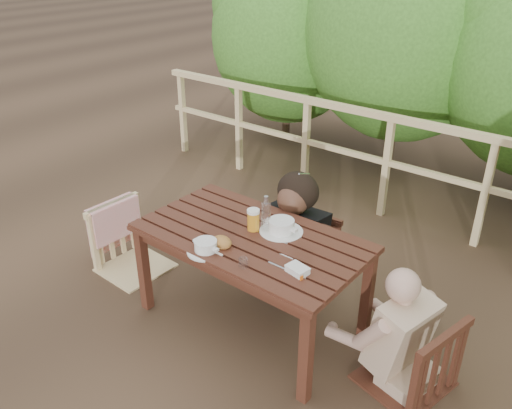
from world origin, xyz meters
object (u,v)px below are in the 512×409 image
Objects in this scene: woman at (310,192)px; tumbler at (243,264)px; bottle at (266,214)px; table at (251,280)px; soup_near at (206,246)px; bread_roll at (222,242)px; chair_right at (414,318)px; diner_right at (422,302)px; butter_tub at (297,271)px; chair_left at (129,214)px; chair_far at (307,226)px; soup_far at (281,227)px; beer_glass at (253,221)px.

woman reaches higher than tumbler.
table is at bearing -106.36° from bottle.
bread_roll is at bearing 64.56° from soup_near.
bread_roll is at bearing -105.05° from bottle.
chair_right is at bearing 17.16° from bread_roll.
diner_right is 9.64× the size of butter_tub.
soup_near reaches higher than table.
table is 1.52× the size of chair_right.
butter_tub is (-0.64, -0.30, 0.09)m from diner_right.
table is 0.49m from bottle.
chair_right is at bearing 1.01° from bottle.
woman is at bearing -51.19° from chair_left.
bread_roll is at bearing -104.37° from table.
chair_far is 0.66m from soup_far.
beer_glass is (-1.15, -0.07, 0.15)m from diner_right.
chair_far is 2.97× the size of soup_far.
chair_left reaches higher than beer_glass.
soup_near is at bearing -107.90° from table.
chair_right is at bearing 147.74° from woman.
chair_right reaches higher than bread_roll.
bottle is at bearing 103.91° from diner_right.
soup_far is at bearing 64.20° from bread_roll.
beer_glass is (-0.16, -0.10, 0.03)m from soup_far.
chair_left is 1.15m from beer_glass.
chair_right reaches higher than soup_far.
soup_far is at bearing -77.55° from chair_far.
butter_tub is (0.51, -0.89, 0.29)m from chair_far.
soup_far is 0.48m from butter_tub.
woman reaches higher than butter_tub.
chair_left reaches higher than table.
butter_tub is at bearing -32.16° from bottle.
chair_left is (-1.14, -0.10, 0.16)m from table.
butter_tub is (0.35, -0.32, -0.02)m from soup_far.
chair_far is 3.32× the size of bottle.
woman reaches higher than chair_right.
tumbler is at bearing -142.52° from butter_tub.
diner_right is at bearing -1.50° from soup_far.
tumbler reaches higher than table.
diner_right is (1.11, 0.13, 0.28)m from table.
bottle is at bearing 92.74° from woman.
soup_far is at bearing -77.16° from chair_left.
table is 1.47× the size of chair_left.
beer_glass reaches higher than tumbler.
soup_near is at bearing -115.73° from soup_far.
bottle is (-1.05, -0.02, 0.33)m from chair_right.
woman is at bearing 74.89° from diner_right.
soup_far is 0.42m from bread_roll.
diner_right is (1.15, -0.59, 0.19)m from chair_far.
chair_far is 0.60× the size of woman.
soup_near is at bearing 82.89° from woman.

